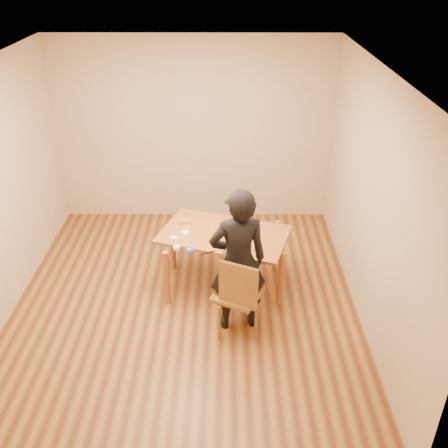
{
  "coord_description": "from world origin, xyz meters",
  "views": [
    {
      "loc": [
        0.49,
        -4.65,
        3.72
      ],
      "look_at": [
        0.45,
        0.34,
        0.9
      ],
      "focal_mm": 40.0,
      "sensor_mm": 36.0,
      "label": 1
    }
  ],
  "objects_px": {
    "dining_chair": "(238,294)",
    "cake": "(234,228)",
    "dining_table": "(224,234)",
    "cake_plate": "(234,231)",
    "person": "(238,262)"
  },
  "relations": [
    {
      "from": "person",
      "to": "dining_chair",
      "type": "bearing_deg",
      "value": 79.79
    },
    {
      "from": "dining_table",
      "to": "person",
      "type": "relative_size",
      "value": 0.87
    },
    {
      "from": "dining_table",
      "to": "cake",
      "type": "relative_size",
      "value": 7.25
    },
    {
      "from": "dining_table",
      "to": "person",
      "type": "height_order",
      "value": "person"
    },
    {
      "from": "dining_chair",
      "to": "person",
      "type": "relative_size",
      "value": 0.27
    },
    {
      "from": "dining_chair",
      "to": "dining_table",
      "type": "bearing_deg",
      "value": 125.58
    },
    {
      "from": "dining_chair",
      "to": "cake",
      "type": "height_order",
      "value": "cake"
    },
    {
      "from": "dining_table",
      "to": "cake",
      "type": "distance_m",
      "value": 0.14
    },
    {
      "from": "cake_plate",
      "to": "cake",
      "type": "xyz_separation_m",
      "value": [
        0.0,
        0.0,
        0.04
      ]
    },
    {
      "from": "dining_table",
      "to": "dining_chair",
      "type": "bearing_deg",
      "value": -61.13
    },
    {
      "from": "dining_table",
      "to": "cake_plate",
      "type": "xyz_separation_m",
      "value": [
        0.11,
        0.03,
        0.03
      ]
    },
    {
      "from": "dining_table",
      "to": "dining_chair",
      "type": "relative_size",
      "value": 3.2
    },
    {
      "from": "cake",
      "to": "dining_chair",
      "type": "bearing_deg",
      "value": -87.49
    },
    {
      "from": "cake_plate",
      "to": "person",
      "type": "height_order",
      "value": "person"
    },
    {
      "from": "dining_chair",
      "to": "person",
      "type": "distance_m",
      "value": 0.39
    }
  ]
}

